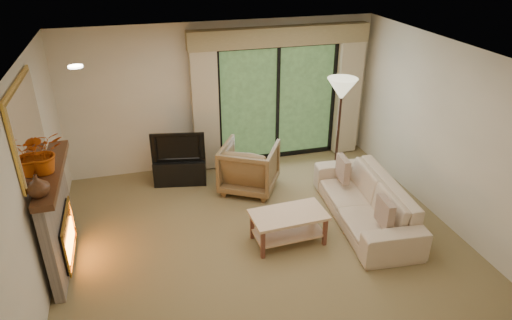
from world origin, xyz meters
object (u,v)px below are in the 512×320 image
object	(u,v)px
media_console	(180,170)
armchair	(249,167)
coffee_table	(288,228)
sofa	(365,201)

from	to	relation	value
media_console	armchair	bearing A→B (deg)	-15.99
media_console	coffee_table	distance (m)	2.45
sofa	coffee_table	distance (m)	1.29
armchair	sofa	distance (m)	1.97
armchair	media_console	bearing A→B (deg)	3.12
media_console	coffee_table	xyz separation A→B (m)	(1.24, -2.12, 0.01)
media_console	coffee_table	bearing A→B (deg)	-49.11
armchair	sofa	bearing A→B (deg)	165.74
media_console	armchair	world-z (taller)	armchair
media_console	armchair	xyz separation A→B (m)	(1.09, -0.55, 0.19)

